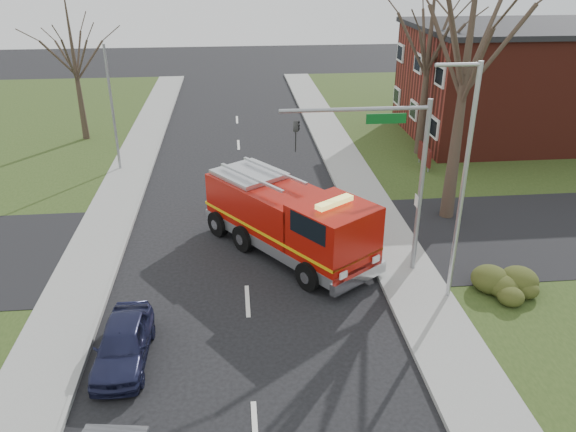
{
  "coord_description": "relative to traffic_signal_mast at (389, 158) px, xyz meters",
  "views": [
    {
      "loc": [
        -0.2,
        -16.92,
        11.35
      ],
      "look_at": [
        1.73,
        2.76,
        2.0
      ],
      "focal_mm": 35.0,
      "sensor_mm": 36.0,
      "label": 1
    }
  ],
  "objects": [
    {
      "name": "traffic_signal_mast",
      "position": [
        0.0,
        0.0,
        0.0
      ],
      "size": [
        5.29,
        0.18,
        6.8
      ],
      "color": "gray",
      "rests_on": "ground"
    },
    {
      "name": "sidewalk_left",
      "position": [
        -11.41,
        -1.5,
        -4.63
      ],
      "size": [
        2.4,
        80.0,
        0.15
      ],
      "primitive_type": "cube",
      "color": "gray",
      "rests_on": "ground"
    },
    {
      "name": "bare_tree_near",
      "position": [
        4.29,
        4.5,
        2.71
      ],
      "size": [
        6.0,
        6.0,
        12.0
      ],
      "color": "#362720",
      "rests_on": "ground"
    },
    {
      "name": "parked_car_maroon",
      "position": [
        -9.04,
        -4.34,
        -4.06
      ],
      "size": [
        1.59,
        3.81,
        1.29
      ],
      "primitive_type": "imported",
      "rotation": [
        0.0,
        0.0,
        -0.02
      ],
      "color": "#1B1D3B",
      "rests_on": "ground"
    },
    {
      "name": "bare_tree_far",
      "position": [
        5.79,
        13.5,
        1.78
      ],
      "size": [
        5.25,
        5.25,
        10.5
      ],
      "color": "#362720",
      "rests_on": "ground"
    },
    {
      "name": "streetlight_pole",
      "position": [
        1.93,
        -2.0,
        -0.16
      ],
      "size": [
        1.48,
        0.16,
        8.4
      ],
      "color": "#B7BABF",
      "rests_on": "ground"
    },
    {
      "name": "sidewalk_right",
      "position": [
        0.99,
        -1.5,
        -4.63
      ],
      "size": [
        2.4,
        80.0,
        0.15
      ],
      "primitive_type": "cube",
      "color": "gray",
      "rests_on": "ground"
    },
    {
      "name": "hedge_corner",
      "position": [
        3.79,
        -2.5,
        -4.13
      ],
      "size": [
        2.8,
        2.0,
        0.9
      ],
      "primitive_type": "ellipsoid",
      "color": "#313914",
      "rests_on": "lawn_right"
    },
    {
      "name": "utility_pole_far",
      "position": [
        -12.01,
        12.5,
        -1.21
      ],
      "size": [
        0.14,
        0.14,
        7.0
      ],
      "primitive_type": "cylinder",
      "color": "gray",
      "rests_on": "ground"
    },
    {
      "name": "health_center_sign",
      "position": [
        5.29,
        11.0,
        -3.83
      ],
      "size": [
        0.12,
        2.0,
        1.4
      ],
      "color": "#4C1411",
      "rests_on": "ground"
    },
    {
      "name": "fire_engine",
      "position": [
        -3.36,
        1.96,
        -3.26
      ],
      "size": [
        6.79,
        8.04,
        3.2
      ],
      "rotation": [
        0.0,
        0.0,
        0.62
      ],
      "color": "#A01007",
      "rests_on": "ground"
    },
    {
      "name": "bare_tree_left",
      "position": [
        -15.21,
        18.5,
        0.86
      ],
      "size": [
        4.5,
        4.5,
        9.0
      ],
      "color": "#362720",
      "rests_on": "ground"
    },
    {
      "name": "brick_building",
      "position": [
        13.79,
        16.5,
        -1.05
      ],
      "size": [
        15.4,
        10.4,
        7.25
      ],
      "color": "maroon",
      "rests_on": "ground"
    },
    {
      "name": "ground",
      "position": [
        -5.21,
        -1.5,
        -4.71
      ],
      "size": [
        120.0,
        120.0,
        0.0
      ],
      "primitive_type": "plane",
      "color": "black",
      "rests_on": "ground"
    }
  ]
}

